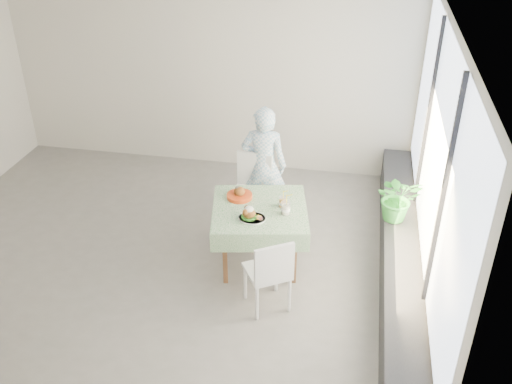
% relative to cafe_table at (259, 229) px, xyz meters
% --- Properties ---
extents(floor, '(6.00, 6.00, 0.00)m').
position_rel_cafe_table_xyz_m(floor, '(-1.20, -0.09, -0.46)').
color(floor, slate).
rests_on(floor, ground).
extents(ceiling, '(6.00, 6.00, 0.00)m').
position_rel_cafe_table_xyz_m(ceiling, '(-1.20, -0.09, 2.34)').
color(ceiling, white).
rests_on(ceiling, ground).
extents(wall_back, '(6.00, 0.02, 2.80)m').
position_rel_cafe_table_xyz_m(wall_back, '(-1.20, 2.41, 0.94)').
color(wall_back, beige).
rests_on(wall_back, ground).
extents(wall_front, '(6.00, 0.02, 2.80)m').
position_rel_cafe_table_xyz_m(wall_front, '(-1.20, -2.59, 0.94)').
color(wall_front, beige).
rests_on(wall_front, ground).
extents(wall_right, '(0.02, 5.00, 2.80)m').
position_rel_cafe_table_xyz_m(wall_right, '(1.80, -0.09, 0.94)').
color(wall_right, beige).
rests_on(wall_right, ground).
extents(window_pane, '(0.01, 4.80, 2.18)m').
position_rel_cafe_table_xyz_m(window_pane, '(1.77, -0.09, 1.19)').
color(window_pane, '#D1E0F9').
rests_on(window_pane, ground).
extents(window_ledge, '(0.40, 4.80, 0.50)m').
position_rel_cafe_table_xyz_m(window_ledge, '(1.60, -0.09, -0.21)').
color(window_ledge, black).
rests_on(window_ledge, ground).
extents(cafe_table, '(1.22, 1.22, 0.74)m').
position_rel_cafe_table_xyz_m(cafe_table, '(0.00, 0.00, 0.00)').
color(cafe_table, brown).
rests_on(cafe_table, ground).
extents(chair_far, '(0.51, 0.51, 0.97)m').
position_rel_cafe_table_xyz_m(chair_far, '(-0.26, 0.71, -0.16)').
color(chair_far, white).
rests_on(chair_far, ground).
extents(chair_near, '(0.57, 0.57, 0.88)m').
position_rel_cafe_table_xyz_m(chair_near, '(0.23, -0.74, -0.19)').
color(chair_near, white).
rests_on(chair_near, ground).
extents(diner, '(0.58, 0.38, 1.57)m').
position_rel_cafe_table_xyz_m(diner, '(-0.12, 0.93, 0.33)').
color(diner, '#80AFCD').
rests_on(diner, ground).
extents(main_dish, '(0.30, 0.30, 0.16)m').
position_rel_cafe_table_xyz_m(main_dish, '(-0.05, -0.24, 0.33)').
color(main_dish, white).
rests_on(main_dish, cafe_table).
extents(juice_cup_orange, '(0.09, 0.09, 0.25)m').
position_rel_cafe_table_xyz_m(juice_cup_orange, '(0.25, 0.07, 0.34)').
color(juice_cup_orange, white).
rests_on(juice_cup_orange, cafe_table).
extents(juice_cup_lemonade, '(0.10, 0.10, 0.29)m').
position_rel_cafe_table_xyz_m(juice_cup_lemonade, '(0.30, -0.07, 0.35)').
color(juice_cup_lemonade, white).
rests_on(juice_cup_lemonade, cafe_table).
extents(second_dish, '(0.29, 0.29, 0.14)m').
position_rel_cafe_table_xyz_m(second_dish, '(-0.27, 0.17, 0.32)').
color(second_dish, '#C23C13').
rests_on(second_dish, cafe_table).
extents(potted_plant, '(0.57, 0.51, 0.56)m').
position_rel_cafe_table_xyz_m(potted_plant, '(1.52, 0.45, 0.32)').
color(potted_plant, '#28782B').
rests_on(potted_plant, window_ledge).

